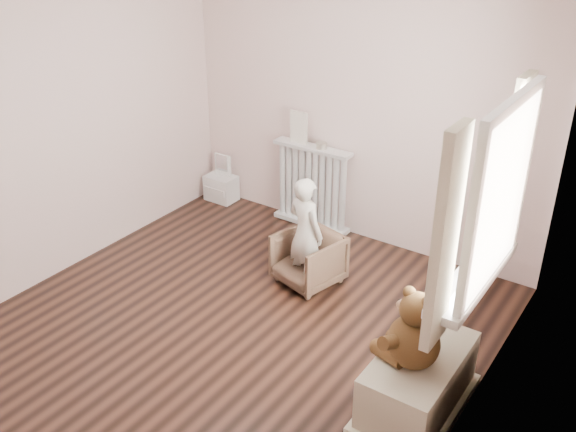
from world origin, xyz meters
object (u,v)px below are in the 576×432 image
Objects in this scene: radiator at (312,191)px; toy_vanity at (221,176)px; teddy_bear at (415,331)px; toy_bench at (418,382)px; armchair at (308,259)px; plush_cat at (480,252)px; child at (305,233)px.

radiator is 1.15m from toy_vanity.
toy_vanity is at bearing 163.12° from teddy_bear.
toy_vanity is 0.57× the size of toy_bench.
armchair is (1.67, -0.85, -0.04)m from toy_vanity.
plush_cat is at bearing 73.21° from toy_bench.
radiator is 1.08m from child.
plush_cat is (2.07, -1.27, 0.61)m from radiator.
radiator is at bearing 137.94° from toy_bench.
teddy_bear is at bearing 160.61° from child.
toy_bench is (1.40, -0.80, -0.31)m from child.
child reaches higher than armchair.
teddy_bear is 0.68m from plush_cat.
armchair reaches higher than toy_bench.
child is 1.10× the size of toy_bench.
toy_vanity is (-1.14, -0.03, -0.11)m from radiator.
plush_cat reaches higher than toy_vanity.
radiator reaches higher than toy_bench.
plush_cat is (1.54, -0.34, 0.49)m from child.
teddy_bear reaches higher than armchair.
radiator is 1.63× the size of teddy_bear.
armchair is 0.52× the size of child.
toy_vanity is at bearing 150.91° from toy_bench.
child is (-0.00, -0.05, 0.28)m from armchair.
toy_vanity is 3.57m from teddy_bear.
toy_vanity is 3.51m from toy_bench.
toy_vanity is 1.01× the size of armchair.
armchair is 0.29m from child.
armchair is 0.96× the size of teddy_bear.
toy_vanity is 0.52× the size of child.
child is at bearing -28.36° from toy_vanity.
plush_cat is at bearing -31.66° from radiator.
radiator is at bearing 1.50° from toy_vanity.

